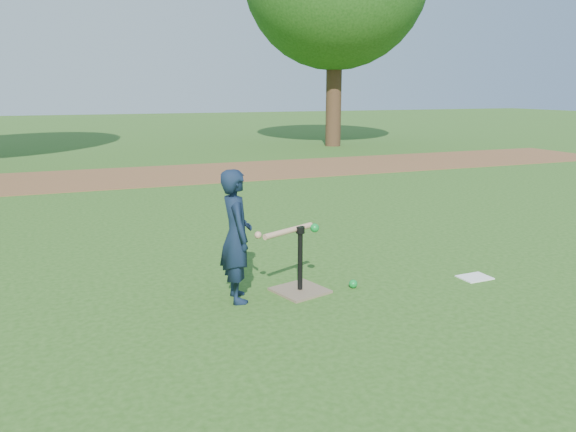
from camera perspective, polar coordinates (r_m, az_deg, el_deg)
name	(u,v)px	position (r m, az deg, el deg)	size (l,w,h in m)	color
ground	(272,287)	(5.32, -1.60, -7.24)	(80.00, 80.00, 0.00)	#285116
dirt_strip	(153,176)	(12.45, -13.55, 4.02)	(24.00, 3.00, 0.01)	brown
child	(236,236)	(4.86, -5.28, -2.02)	(0.42, 0.28, 1.16)	#101D32
wiffle_ball_ground	(353,284)	(5.32, 6.63, -6.86)	(0.08, 0.08, 0.08)	#0C872C
clipboard	(475,277)	(5.86, 18.43, -5.94)	(0.30, 0.23, 0.01)	white
batting_tee	(300,280)	(5.17, 1.23, -6.53)	(0.53, 0.53, 0.61)	#7A654D
swing_action	(291,231)	(4.96, 0.31, -1.50)	(0.61, 0.31, 0.09)	tan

